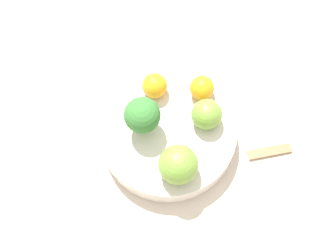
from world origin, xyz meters
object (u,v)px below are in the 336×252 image
object	(u,v)px
bowl	(168,133)
spoon	(269,152)
broccoli	(142,116)
apple_green	(207,114)
orange_front	(155,86)
apple_red	(178,165)
orange_back	(202,88)

from	to	relation	value
bowl	spoon	distance (m)	0.17
broccoli	spoon	distance (m)	0.22
apple_green	orange_front	world-z (taller)	apple_green
apple_green	broccoli	bearing A→B (deg)	-162.40
broccoli	orange_front	world-z (taller)	broccoli
bowl	broccoli	xyz separation A→B (m)	(-0.04, -0.01, 0.07)
broccoli	spoon	size ratio (longest dim) A/B	1.01
apple_red	spoon	distance (m)	0.17
orange_front	orange_back	distance (m)	0.08
orange_front	spoon	size ratio (longest dim) A/B	0.55
broccoli	apple_red	bearing A→B (deg)	-42.32
apple_red	apple_green	bearing A→B (deg)	72.81
apple_green	spoon	bearing A→B (deg)	-8.61
bowl	spoon	xyz separation A→B (m)	(0.17, 0.01, -0.02)
broccoli	orange_front	distance (m)	0.07
apple_red	spoon	size ratio (longest dim) A/B	0.82
apple_red	apple_green	distance (m)	0.10
orange_front	spoon	bearing A→B (deg)	-14.50
broccoli	apple_red	distance (m)	0.09
orange_front	broccoli	bearing A→B (deg)	-94.16
bowl	orange_front	distance (m)	0.08
bowl	broccoli	size ratio (longest dim) A/B	2.96
bowl	apple_red	distance (m)	0.09
apple_green	orange_back	xyz separation A→B (m)	(-0.01, 0.05, -0.00)
bowl	orange_back	size ratio (longest dim) A/B	5.60
orange_back	bowl	bearing A→B (deg)	-120.11
broccoli	spoon	world-z (taller)	broccoli
apple_red	orange_back	distance (m)	0.14
bowl	apple_green	distance (m)	0.08
apple_red	spoon	bearing A→B (deg)	27.59
spoon	apple_red	bearing A→B (deg)	-152.41
broccoli	bowl	bearing A→B (deg)	7.44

